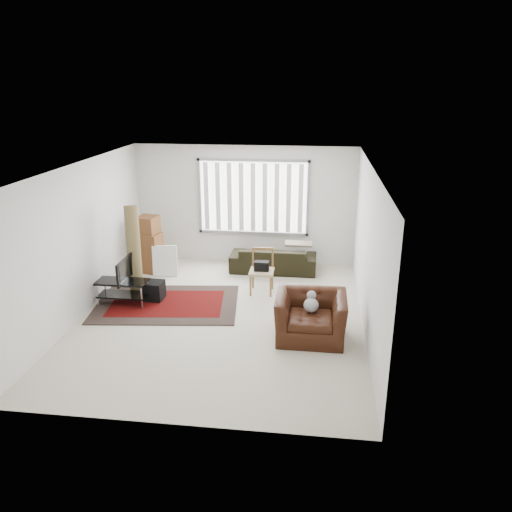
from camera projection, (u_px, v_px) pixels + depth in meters
The scene contains 11 objects.
room at pixel (226, 215), 8.87m from camera, with size 6.00×6.02×2.71m.
persian_rug at pixel (167, 304), 9.49m from camera, with size 2.84×2.06×0.02m.
tv_stand at pixel (123, 287), 9.40m from camera, with size 0.95×0.43×0.48m.
tv at pixel (121, 270), 9.28m from camera, with size 0.77×0.10×0.44m, color black.
subwoofer at pixel (154, 290), 9.62m from camera, with size 0.36×0.36×0.36m, color black.
moving_boxes at pixel (150, 246), 11.00m from camera, with size 0.59×0.56×1.25m.
white_flatpack at pixel (165, 261), 10.81m from camera, with size 0.53×0.08×0.67m, color silver.
rolled_rug at pixel (134, 251), 9.69m from camera, with size 0.27×0.27×1.77m, color brown.
sofa at pixel (273, 255), 11.07m from camera, with size 1.90×0.82×0.73m, color black.
side_chair at pixel (262, 269), 9.91m from camera, with size 0.48×0.48×0.88m.
armchair at pixel (311, 313), 8.15m from camera, with size 1.15×1.00×0.85m.
Camera 1 is at (1.62, -7.97, 4.01)m, focal length 35.00 mm.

